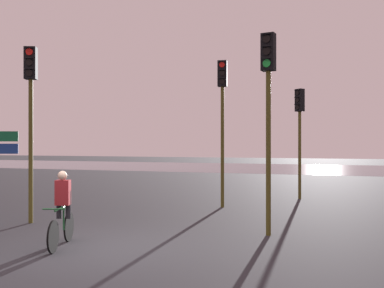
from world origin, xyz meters
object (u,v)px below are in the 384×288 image
(traffic_light_center, at_px, (222,107))
(traffic_light_far_right, at_px, (300,122))
(cyclist, at_px, (62,208))
(traffic_light_near_left, at_px, (31,102))
(traffic_light_near_right, at_px, (268,96))

(traffic_light_center, bearing_deg, traffic_light_far_right, -133.70)
(traffic_light_far_right, bearing_deg, cyclist, 105.26)
(traffic_light_far_right, bearing_deg, traffic_light_near_left, 87.85)
(traffic_light_center, xyz_separation_m, cyclist, (-1.86, -6.58, -2.68))
(traffic_light_near_right, bearing_deg, cyclist, 41.07)
(traffic_light_near_right, distance_m, traffic_light_center, 4.63)
(traffic_light_near_right, xyz_separation_m, traffic_light_far_right, (0.18, 7.28, -0.29))
(traffic_light_near_left, bearing_deg, traffic_light_far_right, -152.75)
(traffic_light_near_right, bearing_deg, traffic_light_center, -52.46)
(traffic_light_near_right, bearing_deg, traffic_light_far_right, -82.08)
(traffic_light_near_right, height_order, traffic_light_far_right, traffic_light_near_right)
(traffic_light_far_right, distance_m, traffic_light_center, 4.00)
(traffic_light_near_right, distance_m, traffic_light_far_right, 7.28)
(traffic_light_near_left, bearing_deg, cyclist, 118.79)
(cyclist, bearing_deg, traffic_light_near_right, -166.01)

